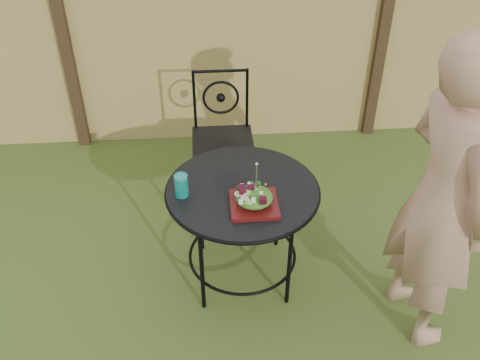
{
  "coord_description": "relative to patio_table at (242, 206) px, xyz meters",
  "views": [
    {
      "loc": [
        -0.21,
        -2.02,
        2.67
      ],
      "look_at": [
        -0.02,
        0.5,
        0.75
      ],
      "focal_mm": 40.0,
      "sensor_mm": 36.0,
      "label": 1
    }
  ],
  "objects": [
    {
      "name": "patio_table",
      "position": [
        0.0,
        0.0,
        0.0
      ],
      "size": [
        0.92,
        0.92,
        0.72
      ],
      "color": "black",
      "rests_on": "ground"
    },
    {
      "name": "fence",
      "position": [
        0.0,
        1.75,
        0.36
      ],
      "size": [
        8.0,
        0.12,
        1.9
      ],
      "color": "tan",
      "rests_on": "ground"
    },
    {
      "name": "patio_chair",
      "position": [
        -0.08,
        0.98,
        -0.08
      ],
      "size": [
        0.46,
        0.46,
        0.95
      ],
      "color": "black",
      "rests_on": "ground"
    },
    {
      "name": "fork",
      "position": [
        0.06,
        -0.16,
        0.33
      ],
      "size": [
        0.01,
        0.01,
        0.18
      ],
      "primitive_type": "cylinder",
      "color": "silver",
      "rests_on": "salad"
    },
    {
      "name": "salad_plate",
      "position": [
        0.05,
        -0.16,
        0.15
      ],
      "size": [
        0.27,
        0.27,
        0.02
      ],
      "primitive_type": "cube",
      "color": "#430F09",
      "rests_on": "patio_table"
    },
    {
      "name": "ground",
      "position": [
        0.0,
        -0.45,
        -0.59
      ],
      "size": [
        60.0,
        60.0,
        0.0
      ],
      "primitive_type": "plane",
      "color": "#2A4315",
      "rests_on": "ground"
    },
    {
      "name": "drinking_glass",
      "position": [
        -0.36,
        -0.03,
        0.21
      ],
      "size": [
        0.08,
        0.08,
        0.14
      ],
      "primitive_type": "cylinder",
      "color": "#0B8979",
      "rests_on": "patio_table"
    },
    {
      "name": "salad",
      "position": [
        0.05,
        -0.16,
        0.2
      ],
      "size": [
        0.21,
        0.21,
        0.08
      ],
      "primitive_type": "ellipsoid",
      "color": "#235614",
      "rests_on": "salad_plate"
    },
    {
      "name": "diner",
      "position": [
        1.01,
        -0.42,
        0.33
      ],
      "size": [
        0.57,
        0.75,
        1.84
      ],
      "primitive_type": "imported",
      "rotation": [
        0.0,
        0.0,
        1.78
      ],
      "color": "tan",
      "rests_on": "ground"
    }
  ]
}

